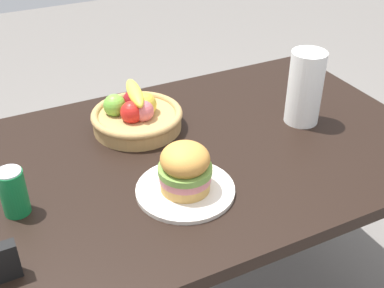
# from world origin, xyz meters

# --- Properties ---
(dining_table) EXTENTS (1.40, 0.90, 0.75)m
(dining_table) POSITION_xyz_m (0.00, 0.00, 0.65)
(dining_table) COLOR black
(dining_table) RESTS_ON ground_plane
(plate) EXTENTS (0.26, 0.26, 0.01)m
(plate) POSITION_xyz_m (-0.13, -0.17, 0.76)
(plate) COLOR silver
(plate) RESTS_ON dining_table
(sandwich) EXTENTS (0.14, 0.14, 0.13)m
(sandwich) POSITION_xyz_m (-0.13, -0.17, 0.83)
(sandwich) COLOR tan
(sandwich) RESTS_ON plate
(soda_can) EXTENTS (0.07, 0.07, 0.13)m
(soda_can) POSITION_xyz_m (-0.54, -0.05, 0.81)
(soda_can) COLOR #147238
(soda_can) RESTS_ON dining_table
(fruit_basket) EXTENTS (0.29, 0.29, 0.13)m
(fruit_basket) POSITION_xyz_m (-0.13, 0.20, 0.80)
(fruit_basket) COLOR tan
(fruit_basket) RESTS_ON dining_table
(paper_towel_roll) EXTENTS (0.11, 0.11, 0.24)m
(paper_towel_roll) POSITION_xyz_m (0.37, -0.00, 0.87)
(paper_towel_roll) COLOR white
(paper_towel_roll) RESTS_ON dining_table
(napkin_holder) EXTENTS (0.06, 0.03, 0.09)m
(napkin_holder) POSITION_xyz_m (-0.60, -0.26, 0.80)
(napkin_holder) COLOR black
(napkin_holder) RESTS_ON dining_table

